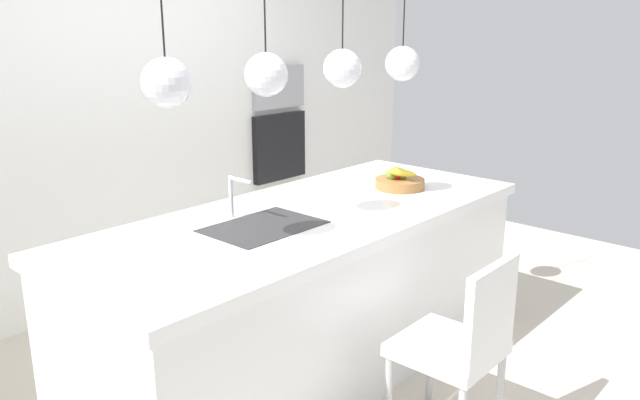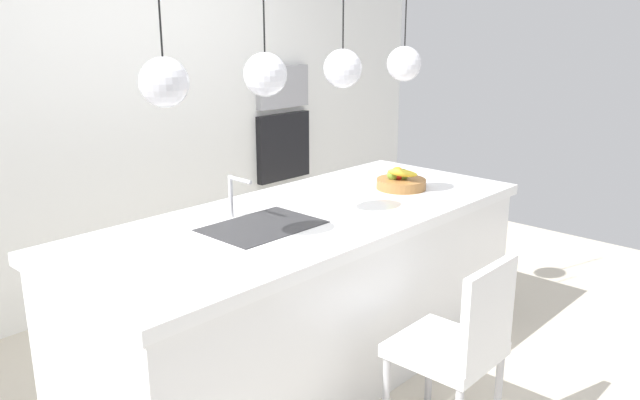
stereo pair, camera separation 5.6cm
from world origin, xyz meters
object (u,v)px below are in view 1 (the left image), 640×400
Objects in this scene: fruit_bowl at (399,181)px; microwave at (278,87)px; chair_near at (461,341)px; oven at (279,147)px.

fruit_bowl is 1.79m from microwave.
microwave is 0.60× the size of chair_near.
microwave is at bearing 70.53° from fruit_bowl.
oven is 2.89m from chair_near.
microwave is (0.58, 1.64, 0.42)m from fruit_bowl.
fruit_bowl is at bearing -109.47° from microwave.
oven is 0.62× the size of chair_near.
fruit_bowl is at bearing -109.47° from oven.
oven reaches higher than fruit_bowl.
chair_near is at bearing -117.93° from oven.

